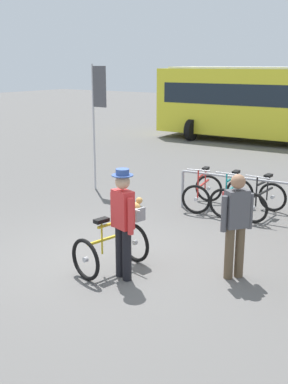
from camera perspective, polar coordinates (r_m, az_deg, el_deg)
name	(u,v)px	position (r m, az deg, el deg)	size (l,w,h in m)	color
ground_plane	(106,257)	(8.23, -4.61, -7.81)	(80.00, 80.00, 0.00)	#605E5B
bike_rack_rail	(234,187)	(10.42, 10.81, 0.62)	(2.50, 0.29, 0.88)	#99999E
racked_bike_red	(203,192)	(10.92, 7.05, -0.01)	(0.87, 1.22, 0.98)	black
racked_bike_teal	(232,196)	(10.68, 10.52, -0.50)	(0.74, 1.14, 0.97)	black
racked_bike_black	(263,201)	(10.49, 14.12, -1.00)	(0.70, 1.14, 0.98)	black
featured_bicycle	(117,240)	(7.63, -3.25, -5.73)	(0.86, 1.25, 1.09)	black
person_with_featured_bike	(123,220)	(7.12, -2.55, -3.33)	(0.51, 0.32, 1.72)	black
pedestrian_with_backpack	(235,219)	(7.29, 10.92, -3.25)	(0.45, 0.48, 1.64)	brown
bus_distant	(277,101)	(20.39, 15.71, 10.50)	(10.08, 3.62, 3.08)	yellow
banner_flag	(97,104)	(12.17, -5.64, 10.50)	(0.45, 0.05, 3.20)	#B2B2B7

